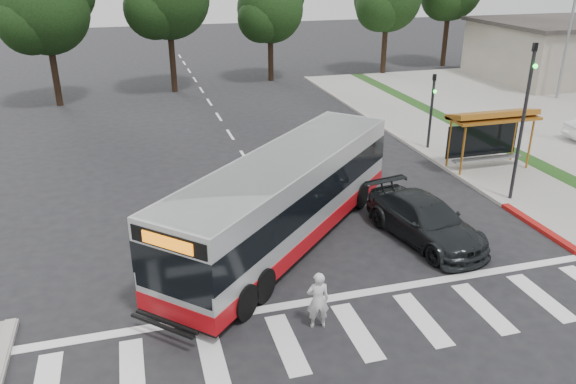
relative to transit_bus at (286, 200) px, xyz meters
name	(u,v)px	position (x,y,z in m)	size (l,w,h in m)	color
ground	(303,247)	(0.43, -0.69, -1.59)	(140.00, 140.00, 0.00)	black
sidewalk_east	(456,149)	(11.43, 7.31, -1.53)	(4.00, 40.00, 0.12)	gray
curb_east	(422,152)	(9.43, 7.31, -1.52)	(0.30, 40.00, 0.15)	#9E9991
curb_east_red	(556,238)	(9.43, -2.69, -1.52)	(0.32, 6.00, 0.15)	maroon
commercial_building	(572,52)	(30.43, 21.31, 0.61)	(14.00, 10.00, 4.40)	#ABA090
crosswalk_ladder	(357,331)	(0.43, -5.69, -1.59)	(18.00, 2.60, 0.01)	silver
bus_shelter	(491,122)	(11.23, 4.42, 0.76)	(4.20, 1.60, 2.86)	#A0601A
traffic_signal_ne_tall	(525,111)	(10.03, 0.81, 2.28)	(0.18, 0.37, 6.50)	black
traffic_signal_ne_short	(432,104)	(10.03, 7.80, 0.88)	(0.18, 0.37, 4.00)	black
lot_light_mid	(573,13)	(24.43, 15.31, 4.31)	(1.90, 0.35, 9.01)	gray
tree_north_b	(271,8)	(6.50, 27.37, 4.07)	(5.72, 5.33, 8.43)	black
tree_north_c	(46,9)	(-9.49, 23.38, 4.70)	(6.16, 5.74, 9.30)	black
transit_bus	(286,200)	(0.00, 0.00, 0.00)	(2.67, 12.34, 3.19)	#B1B4B6
pedestrian	(318,300)	(-0.54, -5.18, -0.73)	(0.63, 0.41, 1.72)	silver
dark_sedan	(425,220)	(4.84, -1.30, -0.83)	(2.15, 5.28, 1.53)	black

